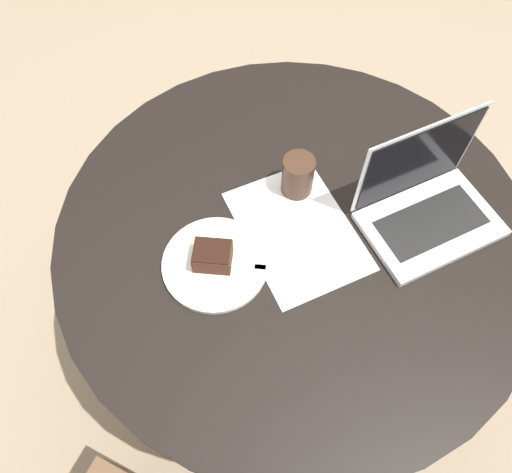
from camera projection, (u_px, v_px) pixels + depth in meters
ground_plane at (282, 327)px, 1.82m from camera, size 12.00×12.00×0.00m
dining_table at (291, 253)px, 1.33m from camera, size 1.16×1.16×0.71m
paper_document at (298, 230)px, 1.20m from camera, size 0.36×0.26×0.00m
plate at (215, 263)px, 1.15m from camera, size 0.25×0.25×0.01m
cake_slice at (213, 256)px, 1.12m from camera, size 0.10×0.11×0.05m
fork at (237, 265)px, 1.14m from camera, size 0.10×0.16×0.00m
coffee_glass at (298, 176)px, 1.22m from camera, size 0.08×0.08×0.11m
laptop at (427, 205)px, 1.18m from camera, size 0.24×0.33×0.25m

